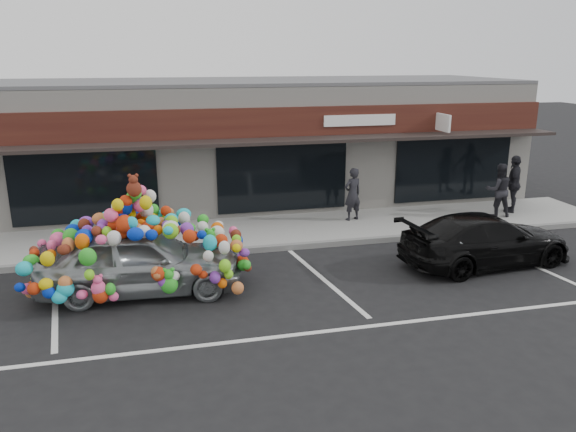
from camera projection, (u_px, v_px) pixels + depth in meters
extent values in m
plane|color=black|center=(206.00, 294.00, 12.51)|extent=(90.00, 90.00, 0.00)
cube|color=silver|center=(181.00, 144.00, 19.88)|extent=(24.00, 6.00, 4.20)
cube|color=#59595B|center=(178.00, 82.00, 19.29)|extent=(24.00, 6.00, 0.12)
cube|color=#36130E|center=(185.00, 125.00, 16.71)|extent=(24.00, 0.18, 0.90)
cube|color=black|center=(187.00, 144.00, 16.37)|extent=(24.00, 1.20, 0.10)
cube|color=white|center=(442.00, 122.00, 18.14)|extent=(0.08, 0.95, 0.55)
cube|color=white|center=(360.00, 120.00, 17.83)|extent=(2.40, 0.04, 0.35)
cube|color=black|center=(85.00, 185.00, 16.56)|extent=(4.20, 0.12, 2.30)
cube|color=black|center=(282.00, 175.00, 17.90)|extent=(4.20, 0.12, 2.30)
cube|color=black|center=(453.00, 167.00, 19.24)|extent=(4.20, 0.12, 2.30)
cube|color=gray|center=(193.00, 237.00, 16.23)|extent=(26.00, 3.00, 0.15)
cube|color=slate|center=(197.00, 254.00, 14.83)|extent=(26.00, 0.18, 0.16)
cube|color=silver|center=(55.00, 305.00, 11.98)|extent=(0.73, 4.37, 0.01)
cube|color=silver|center=(324.00, 280.00, 13.32)|extent=(0.73, 4.37, 0.01)
cube|color=silver|center=(523.00, 261.00, 14.53)|extent=(0.73, 4.37, 0.01)
cube|color=silver|center=(322.00, 332.00, 10.81)|extent=(14.00, 0.12, 0.01)
imported|color=#92959C|center=(140.00, 260.00, 12.45)|extent=(2.08, 4.57, 1.52)
ellipsoid|color=#DA3C09|center=(136.00, 202.00, 12.08)|extent=(1.47, 1.96, 1.14)
sphere|color=yellow|center=(211.00, 243.00, 12.57)|extent=(0.34, 0.34, 0.34)
sphere|color=blue|center=(170.00, 283.00, 11.73)|extent=(0.36, 0.36, 0.36)
sphere|color=green|center=(106.00, 255.00, 13.22)|extent=(0.30, 0.30, 0.30)
sphere|color=#F55776|center=(134.00, 178.00, 11.94)|extent=(0.32, 0.32, 0.32)
sphere|color=#E2530E|center=(75.00, 249.00, 12.15)|extent=(0.30, 0.30, 0.30)
imported|color=black|center=(486.00, 240.00, 14.16)|extent=(2.28, 4.65, 1.30)
imported|color=black|center=(353.00, 194.00, 17.45)|extent=(0.69, 0.55, 1.66)
imported|color=black|center=(499.00, 190.00, 17.87)|extent=(0.95, 0.80, 1.71)
imported|color=#242126|center=(514.00, 184.00, 18.35)|extent=(1.16, 1.02, 1.88)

